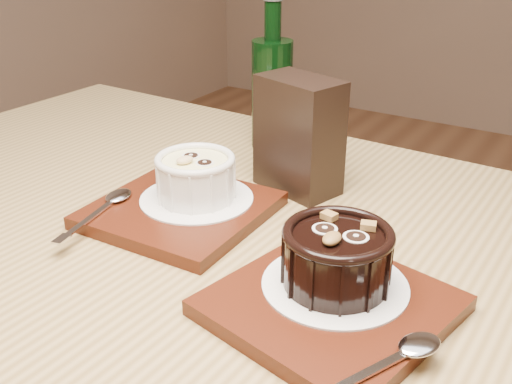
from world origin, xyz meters
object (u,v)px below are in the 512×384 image
at_px(table, 220,336).
at_px(condiment_stand, 299,135).
at_px(tray_left, 181,210).
at_px(tray_right, 330,306).
at_px(green_bottle, 272,90).
at_px(ramekin_white, 196,175).
at_px(ramekin_dark, 337,255).

height_order(table, condiment_stand, condiment_stand).
xyz_separation_m(tray_left, tray_right, (0.22, -0.07, 0.00)).
bearing_deg(green_bottle, table, -68.32).
bearing_deg(condiment_stand, table, -84.77).
distance_m(table, ramekin_white, 0.18).
distance_m(table, tray_right, 0.16).
xyz_separation_m(tray_left, ramekin_dark, (0.22, -0.05, 0.04)).
height_order(tray_left, tray_right, same).
xyz_separation_m(tray_right, ramekin_dark, (-0.01, 0.02, 0.04)).
bearing_deg(table, condiment_stand, 95.23).
bearing_deg(green_bottle, tray_left, -83.55).
bearing_deg(green_bottle, ramekin_dark, -50.77).
bearing_deg(table, green_bottle, 111.68).
bearing_deg(condiment_stand, tray_right, -55.02).
bearing_deg(tray_right, condiment_stand, 124.98).
bearing_deg(green_bottle, tray_right, -51.95).
distance_m(table, tray_left, 0.15).
bearing_deg(ramekin_white, table, -24.44).
bearing_deg(tray_left, condiment_stand, 60.95).
bearing_deg(ramekin_white, condiment_stand, 77.85).
distance_m(tray_right, condiment_stand, 0.26).
xyz_separation_m(ramekin_white, green_bottle, (-0.04, 0.23, 0.04)).
distance_m(tray_left, ramekin_white, 0.04).
bearing_deg(ramekin_dark, green_bottle, 126.71).
height_order(ramekin_white, condiment_stand, condiment_stand).
bearing_deg(ramekin_white, green_bottle, 117.09).
distance_m(tray_right, green_bottle, 0.41).
height_order(condiment_stand, green_bottle, green_bottle).
xyz_separation_m(ramekin_dark, condiment_stand, (-0.14, 0.19, 0.02)).
relative_size(ramekin_white, green_bottle, 0.42).
distance_m(ramekin_white, condiment_stand, 0.14).
distance_m(ramekin_white, ramekin_dark, 0.22).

